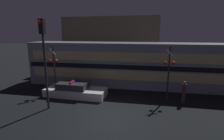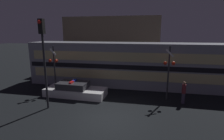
% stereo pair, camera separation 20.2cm
% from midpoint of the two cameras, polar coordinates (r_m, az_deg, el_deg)
% --- Properties ---
extents(ground_plane, '(120.00, 120.00, 0.00)m').
position_cam_midpoint_polar(ground_plane, '(10.48, -0.60, -15.87)').
color(ground_plane, black).
extents(train, '(21.39, 2.89, 3.99)m').
position_cam_midpoint_polar(train, '(16.29, 10.56, 1.65)').
color(train, gray).
rests_on(train, ground_plane).
extents(police_car, '(4.83, 1.93, 1.22)m').
position_cam_midpoint_polar(police_car, '(14.20, -11.57, -6.44)').
color(police_car, silver).
rests_on(police_car, ground_plane).
extents(pedestrian, '(0.27, 0.27, 1.61)m').
position_cam_midpoint_polar(pedestrian, '(13.29, 22.76, -6.75)').
color(pedestrian, '#3F384C').
rests_on(pedestrian, ground_plane).
extents(crossing_signal_near, '(0.82, 0.32, 3.98)m').
position_cam_midpoint_polar(crossing_signal_near, '(13.19, 18.44, 0.24)').
color(crossing_signal_near, '#2D2D33').
rests_on(crossing_signal_near, ground_plane).
extents(crossing_signal_far, '(0.82, 0.32, 3.83)m').
position_cam_midpoint_polar(crossing_signal_far, '(14.99, -18.03, 1.35)').
color(crossing_signal_far, '#2D2D33').
rests_on(crossing_signal_far, ground_plane).
extents(traffic_light_corner, '(0.30, 0.46, 5.73)m').
position_cam_midpoint_polar(traffic_light_corner, '(11.63, -21.05, 6.23)').
color(traffic_light_corner, '#2D2D33').
rests_on(traffic_light_corner, ground_plane).
extents(building_left, '(11.88, 4.02, 6.78)m').
position_cam_midpoint_polar(building_left, '(23.24, 0.38, 8.46)').
color(building_left, brown).
rests_on(building_left, ground_plane).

